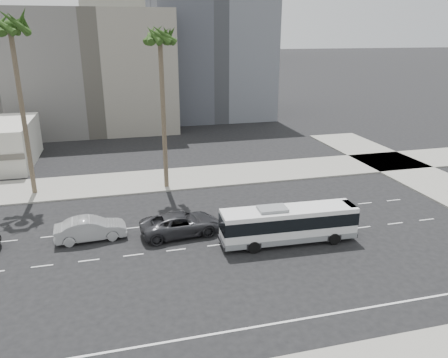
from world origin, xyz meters
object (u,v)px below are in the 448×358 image
object	(u,v)px
city_bus	(289,223)
car_a	(181,224)
palm_near	(160,40)
car_b	(91,229)
palm_mid	(10,31)

from	to	relation	value
city_bus	car_a	xyz separation A→B (m)	(-7.47, 3.28, -0.66)
city_bus	car_a	bearing A→B (deg)	158.54
palm_near	car_a	bearing A→B (deg)	-91.25
city_bus	car_b	distance (m)	14.76
city_bus	car_b	bearing A→B (deg)	166.09
palm_near	palm_mid	world-z (taller)	palm_mid
city_bus	car_a	world-z (taller)	city_bus
city_bus	palm_near	xyz separation A→B (m)	(-7.23, 14.04, 12.60)
car_a	palm_mid	distance (m)	22.28
palm_near	city_bus	bearing A→B (deg)	-62.74
car_b	palm_near	bearing A→B (deg)	-38.71
city_bus	car_b	world-z (taller)	city_bus
car_a	palm_mid	world-z (taller)	palm_mid
city_bus	palm_near	size ratio (longest dim) A/B	0.65
palm_mid	car_a	bearing A→B (deg)	-44.58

